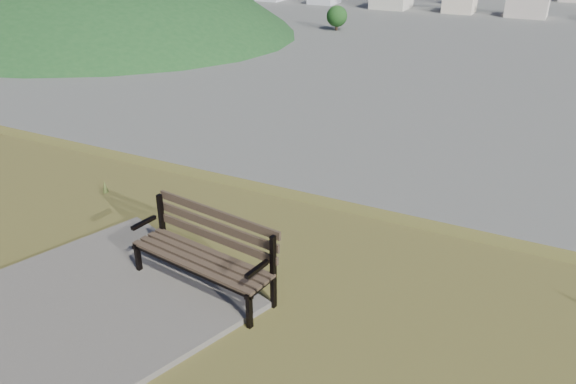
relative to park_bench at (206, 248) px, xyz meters
The scene contains 3 objects.
park_bench is the anchor object (origin of this frame).
gravel_patch 1.75m from the park_bench, 126.65° to the right, with size 2.56×3.65×0.07m, color slate.
green_wooded_hill 173.28m from the park_bench, 137.45° to the left, with size 151.28×121.03×75.64m.
Camera 1 is at (1.76, -2.32, 28.57)m, focal length 35.00 mm.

